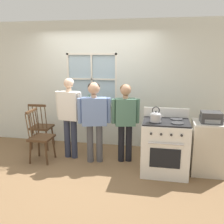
{
  "coord_description": "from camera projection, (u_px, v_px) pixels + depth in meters",
  "views": [
    {
      "loc": [
        1.33,
        -3.88,
        2.0
      ],
      "look_at": [
        0.51,
        0.35,
        1.0
      ],
      "focal_mm": 40.0,
      "sensor_mm": 36.0,
      "label": 1
    }
  ],
  "objects": [
    {
      "name": "ground_plane",
      "position": [
        80.0,
        170.0,
        4.41
      ],
      "size": [
        16.0,
        16.0,
        0.0
      ],
      "primitive_type": "plane",
      "color": "brown"
    },
    {
      "name": "wall_back",
      "position": [
        99.0,
        85.0,
        5.45
      ],
      "size": [
        6.4,
        0.16,
        2.7
      ],
      "color": "silver",
      "rests_on": "ground_plane"
    },
    {
      "name": "chair_by_window",
      "position": [
        41.0,
        138.0,
        4.72
      ],
      "size": [
        0.41,
        0.42,
        1.0
      ],
      "rotation": [
        0.0,
        0.0,
        1.58
      ],
      "color": "#4C331E",
      "rests_on": "ground_plane"
    },
    {
      "name": "chair_near_wall",
      "position": [
        41.0,
        127.0,
        5.38
      ],
      "size": [
        0.43,
        0.42,
        1.0
      ],
      "rotation": [
        0.0,
        0.0,
        -3.11
      ],
      "color": "#4C331E",
      "rests_on": "ground_plane"
    },
    {
      "name": "person_elderly_left",
      "position": [
        70.0,
        111.0,
        4.77
      ],
      "size": [
        0.55,
        0.26,
        1.57
      ],
      "rotation": [
        0.0,
        0.0,
        -0.13
      ],
      "color": "#2D3347",
      "rests_on": "ground_plane"
    },
    {
      "name": "person_teen_center",
      "position": [
        94.0,
        114.0,
        4.57
      ],
      "size": [
        0.61,
        0.32,
        1.52
      ],
      "rotation": [
        0.0,
        0.0,
        0.26
      ],
      "color": "#4C4C51",
      "rests_on": "ground_plane"
    },
    {
      "name": "person_adult_right",
      "position": [
        125.0,
        116.0,
        4.61
      ],
      "size": [
        0.53,
        0.29,
        1.47
      ],
      "rotation": [
        0.0,
        0.0,
        0.24
      ],
      "color": "black",
      "rests_on": "ground_plane"
    },
    {
      "name": "stove",
      "position": [
        165.0,
        146.0,
        4.23
      ],
      "size": [
        0.77,
        0.68,
        1.08
      ],
      "color": "white",
      "rests_on": "ground_plane"
    },
    {
      "name": "kettle",
      "position": [
        156.0,
        116.0,
        4.02
      ],
      "size": [
        0.21,
        0.17,
        0.25
      ],
      "color": "#B7B7BC",
      "rests_on": "stove"
    },
    {
      "name": "potted_plant",
      "position": [
        89.0,
        101.0,
        5.48
      ],
      "size": [
        0.15,
        0.15,
        0.23
      ],
      "color": "#42474C",
      "rests_on": "wall_back"
    },
    {
      "name": "side_counter",
      "position": [
        208.0,
        148.0,
        4.24
      ],
      "size": [
        0.55,
        0.5,
        0.9
      ],
      "color": "beige",
      "rests_on": "ground_plane"
    },
    {
      "name": "stereo",
      "position": [
        211.0,
        117.0,
        4.1
      ],
      "size": [
        0.34,
        0.29,
        0.18
      ],
      "color": "#38383A",
      "rests_on": "side_counter"
    }
  ]
}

